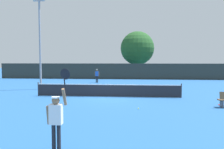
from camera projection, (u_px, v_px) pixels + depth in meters
name	position (u px, v px, depth m)	size (l,w,h in m)	color
ground_plane	(108.00, 97.00, 16.21)	(120.00, 120.00, 0.00)	#235693
tennis_net	(108.00, 90.00, 16.18)	(10.99, 0.08, 1.07)	#232328
perimeter_fence	(119.00, 71.00, 31.80)	(36.69, 0.12, 2.33)	#2D332D
player_serving	(56.00, 115.00, 6.44)	(0.68, 0.39, 2.51)	white
player_receiving	(97.00, 75.00, 26.61)	(0.57, 0.25, 1.67)	blue
tennis_ball	(138.00, 109.00, 12.07)	(0.07, 0.07, 0.07)	#CCE033
spare_racket	(221.00, 105.00, 13.14)	(0.28, 0.52, 0.04)	black
light_pole	(40.00, 38.00, 20.13)	(1.18, 0.28, 8.61)	gray
large_tree	(137.00, 48.00, 36.82)	(5.78, 5.78, 7.79)	brown
parked_car_near	(175.00, 72.00, 37.82)	(2.36, 4.39, 1.69)	red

